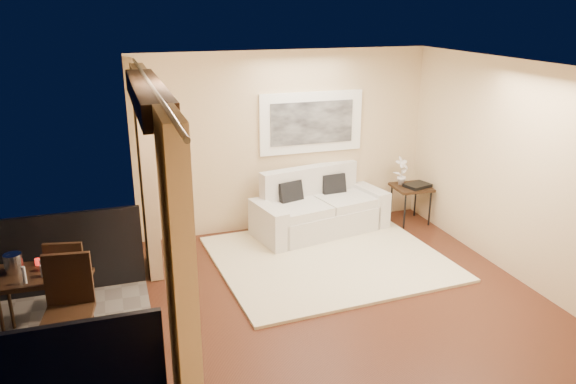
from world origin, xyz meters
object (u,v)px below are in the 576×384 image
balcony_chair_far (69,273)px  ice_bucket (14,263)px  side_table (411,190)px  sofa (318,210)px  orchid (402,171)px  balcony_chair_near (69,299)px  bistro_table (28,281)px

balcony_chair_far → ice_bucket: (-0.48, -0.22, 0.29)m
side_table → ice_bucket: 5.73m
sofa → side_table: bearing=-14.8°
sofa → orchid: size_ratio=4.74×
balcony_chair_far → balcony_chair_near: bearing=105.2°
bistro_table → balcony_chair_far: bearing=39.7°
side_table → balcony_chair_near: size_ratio=0.58×
orchid → balcony_chair_far: bearing=-162.8°
bistro_table → balcony_chair_far: 0.48m
side_table → balcony_chair_far: size_ratio=0.64×
orchid → balcony_chair_near: (-4.84, -2.24, -0.22)m
sofa → ice_bucket: sofa is taller
side_table → balcony_chair_far: 5.20m
sofa → ice_bucket: bearing=-168.2°
sofa → side_table: size_ratio=3.55×
sofa → balcony_chair_near: bearing=-158.6°
side_table → balcony_chair_far: bearing=-164.5°
bistro_table → orchid: bearing=19.0°
orchid → side_table: bearing=-43.8°
balcony_chair_far → balcony_chair_near: size_ratio=0.89×
bistro_table → balcony_chair_near: bearing=-47.3°
orchid → balcony_chair_near: size_ratio=0.43×
side_table → balcony_chair_far: balcony_chair_far is taller
sofa → ice_bucket: 4.33m
side_table → ice_bucket: bearing=-163.7°
side_table → orchid: size_ratio=1.33×
orchid → bistro_table: 5.55m
sofa → bistro_table: size_ratio=2.92×
balcony_chair_far → bistro_table: bearing=51.7°
balcony_chair_near → balcony_chair_far: bearing=100.5°
sofa → balcony_chair_far: (-3.47, -1.48, 0.20)m
ice_bucket → bistro_table: bearing=-33.5°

